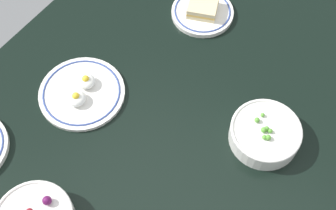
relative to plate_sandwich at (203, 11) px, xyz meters
The scene contains 4 objects.
dining_table 33.55cm from the plate_sandwich, 162.56° to the right, with size 127.31×98.27×4.00cm, color black.
plate_sandwich is the anchor object (origin of this frame).
bowl_peas 42.48cm from the plate_sandwich, 126.99° to the right, with size 17.09×17.09×6.05cm.
plate_eggs 42.27cm from the plate_sandwich, 165.24° to the left, with size 22.24×22.24×4.50cm.
Camera 1 is at (-48.44, -33.59, 104.61)cm, focal length 49.12 mm.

